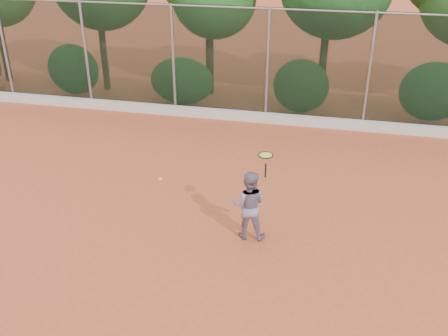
# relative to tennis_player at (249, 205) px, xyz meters

# --- Properties ---
(ground) EXTENTS (80.00, 80.00, 0.00)m
(ground) POSITION_rel_tennis_player_xyz_m (-0.61, -0.52, -0.73)
(ground) COLOR #B54D2A
(ground) RESTS_ON ground
(concrete_curb) EXTENTS (24.00, 0.20, 0.30)m
(concrete_curb) POSITION_rel_tennis_player_xyz_m (-0.61, 6.30, -0.58)
(concrete_curb) COLOR beige
(concrete_curb) RESTS_ON ground
(tennis_player) EXTENTS (0.74, 0.59, 1.47)m
(tennis_player) POSITION_rel_tennis_player_xyz_m (0.00, 0.00, 0.00)
(tennis_player) COLOR slate
(tennis_player) RESTS_ON ground
(chainlink_fence) EXTENTS (24.09, 0.09, 3.50)m
(chainlink_fence) POSITION_rel_tennis_player_xyz_m (-0.61, 6.48, 1.13)
(chainlink_fence) COLOR black
(chainlink_fence) RESTS_ON ground
(tennis_racket) EXTENTS (0.32, 0.32, 0.51)m
(tennis_racket) POSITION_rel_tennis_player_xyz_m (0.31, -0.13, 1.15)
(tennis_racket) COLOR black
(tennis_racket) RESTS_ON ground
(tennis_ball_in_flight) EXTENTS (0.07, 0.07, 0.07)m
(tennis_ball_in_flight) POSITION_rel_tennis_player_xyz_m (-1.68, -0.38, 0.58)
(tennis_ball_in_flight) COLOR #C8EB35
(tennis_ball_in_flight) RESTS_ON ground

